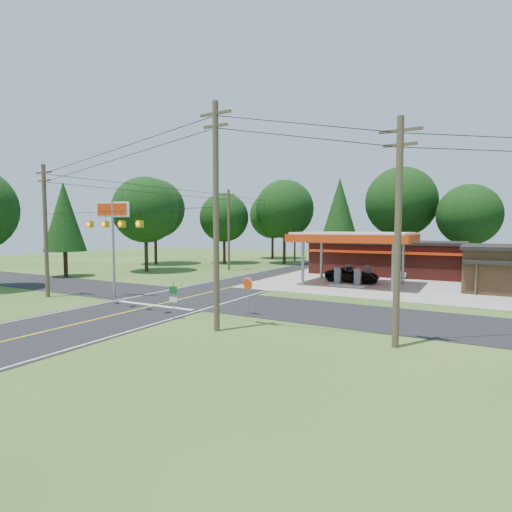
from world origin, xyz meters
The scene contains 18 objects.
ground centered at (0.00, 0.00, 0.00)m, with size 120.00×120.00×0.00m, color #2F571E.
main_highway centered at (0.00, 0.00, 0.01)m, with size 8.00×120.00×0.02m, color black.
cross_road centered at (0.00, 0.00, 0.01)m, with size 70.00×7.00×0.02m, color black.
lane_center_yellow centered at (0.00, 0.00, 0.03)m, with size 0.15×110.00×0.00m, color yellow.
gas_canopy centered at (9.00, 13.00, 4.27)m, with size 10.60×7.40×4.88m.
convenience_store centered at (10.00, 22.98, 1.92)m, with size 16.40×7.55×3.80m.
utility_pole_near_right centered at (7.50, -7.00, 5.96)m, with size 1.80×0.30×11.50m.
utility_pole_near_left centered at (-9.50, -5.00, 5.20)m, with size 1.80×0.30×10.00m.
utility_pole_far_left centered at (-8.00, 18.00, 5.20)m, with size 1.80×0.30×10.00m.
utility_pole_right_b centered at (16.00, -5.50, 5.20)m, with size 1.80×0.30×10.00m.
utility_pole_north centered at (-6.50, 35.00, 4.75)m, with size 0.30×0.30×9.50m.
overhead_beacons centered at (-1.00, -6.00, 6.21)m, with size 17.04×2.04×1.03m.
treeline_backdrop centered at (0.82, 24.01, 7.49)m, with size 70.27×51.59×13.30m.
suv_car centered at (8.50, 14.50, 0.71)m, with size 5.13×5.13×1.42m, color black.
sedan_car centered at (12.00, 21.00, 0.66)m, with size 3.86×3.86×1.32m, color white.
big_stop_sign centered at (-5.00, -2.58, 5.50)m, with size 2.62×0.91×7.33m.
octagonal_stop_sign centered at (7.00, -3.01, 1.71)m, with size 0.79×0.25×2.30m.
route_sign_post centered at (3.80, -6.02, 1.30)m, with size 0.42×0.20×2.19m.
Camera 1 is at (19.04, -23.59, 5.25)m, focal length 28.00 mm.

